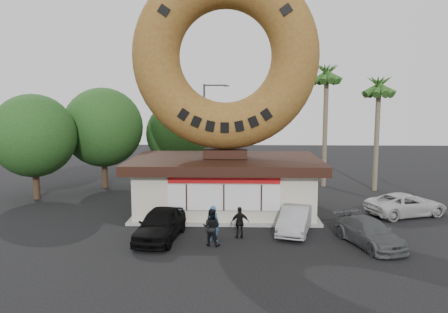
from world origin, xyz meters
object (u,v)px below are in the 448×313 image
at_px(person_right, 240,223).
at_px(giant_donut, 225,56).
at_px(person_center, 211,227).
at_px(street_lamp, 206,127).
at_px(car_silver, 295,220).
at_px(car_grey, 369,232).
at_px(car_white, 406,205).
at_px(donut_shop, 225,183).
at_px(person_left, 213,224).
at_px(car_black, 160,224).

bearing_deg(person_right, giant_donut, -92.98).
bearing_deg(person_center, street_lamp, -70.52).
relative_size(giant_donut, car_silver, 2.73).
bearing_deg(giant_donut, person_right, -80.69).
bearing_deg(car_grey, person_center, 164.44).
bearing_deg(street_lamp, person_center, -85.17).
relative_size(giant_donut, car_white, 2.30).
distance_m(donut_shop, giant_donut, 7.48).
height_order(giant_donut, person_left, giant_donut).
xyz_separation_m(street_lamp, person_left, (1.43, -15.68, -3.61)).
bearing_deg(street_lamp, car_black, -94.28).
bearing_deg(car_silver, person_center, -137.01).
height_order(car_black, car_silver, car_black).
height_order(street_lamp, person_right, street_lamp).
relative_size(car_black, car_silver, 1.12).
relative_size(donut_shop, person_left, 6.41).
bearing_deg(person_left, giant_donut, -69.90).
distance_m(donut_shop, car_grey, 9.20).
relative_size(person_center, car_black, 0.39).
xyz_separation_m(street_lamp, car_grey, (8.72, -16.03, -3.87)).
bearing_deg(person_center, car_white, -138.51).
relative_size(person_center, car_grey, 0.42).
xyz_separation_m(person_right, car_black, (-3.86, -0.28, -0.02)).
bearing_deg(giant_donut, car_white, -3.64).
xyz_separation_m(person_left, person_center, (-0.05, -0.60, 0.00)).
height_order(giant_donut, car_black, giant_donut).
height_order(donut_shop, car_silver, donut_shop).
bearing_deg(person_left, donut_shop, -69.91).
bearing_deg(street_lamp, car_silver, -68.58).
bearing_deg(car_white, car_grey, 126.30).
bearing_deg(car_black, car_silver, 17.87).
bearing_deg(car_silver, giant_donut, 147.28).
height_order(person_left, car_grey, person_left).
xyz_separation_m(giant_donut, car_white, (10.60, -0.67, -8.59)).
xyz_separation_m(donut_shop, person_right, (0.85, -5.16, -0.98)).
relative_size(person_left, car_silver, 0.44).
bearing_deg(person_center, car_black, -3.24).
distance_m(car_black, car_white, 14.43).
distance_m(street_lamp, person_right, 15.86).
distance_m(person_right, car_black, 3.87).
xyz_separation_m(person_right, car_white, (9.75, 4.51, -0.13)).
bearing_deg(car_silver, car_black, -153.13).
relative_size(person_right, car_white, 0.33).
height_order(donut_shop, person_right, donut_shop).
height_order(giant_donut, person_right, giant_donut).
xyz_separation_m(car_silver, car_white, (6.92, 3.44, 0.00)).
height_order(donut_shop, person_center, donut_shop).
xyz_separation_m(donut_shop, giant_donut, (0.00, 0.02, 7.48)).
height_order(donut_shop, car_black, donut_shop).
relative_size(street_lamp, car_black, 1.79).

